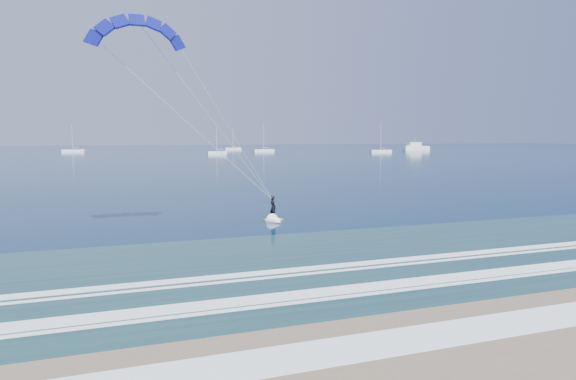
# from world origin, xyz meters

# --- Properties ---
(ground) EXTENTS (900.00, 900.00, 0.00)m
(ground) POSITION_xyz_m (0.00, 0.00, 0.00)
(ground) COLOR #072440
(ground) RESTS_ON ground
(kitesurfer_rig) EXTENTS (15.68, 8.66, 15.40)m
(kitesurfer_rig) POSITION_xyz_m (-8.58, 21.87, 7.91)
(kitesurfer_rig) COLOR #87BD16
(kitesurfer_rig) RESTS_ON ground
(motor_yacht) EXTENTS (14.94, 3.98, 6.18)m
(motor_yacht) POSITION_xyz_m (140.66, 217.55, 1.63)
(motor_yacht) COLOR white
(motor_yacht) RESTS_ON ground
(sailboat_2) EXTENTS (9.48, 2.40, 12.67)m
(sailboat_2) POSITION_xyz_m (-28.03, 241.05, 0.69)
(sailboat_2) COLOR white
(sailboat_2) RESTS_ON ground
(sailboat_3) EXTENTS (7.54, 2.40, 10.62)m
(sailboat_3) POSITION_xyz_m (27.88, 189.35, 0.68)
(sailboat_3) COLOR white
(sailboat_3) RESTS_ON ground
(sailboat_4) EXTENTS (8.80, 2.40, 11.95)m
(sailboat_4) POSITION_xyz_m (51.53, 257.34, 0.68)
(sailboat_4) COLOR white
(sailboat_4) RESTS_ON ground
(sailboat_5) EXTENTS (9.64, 2.40, 13.03)m
(sailboat_5) POSITION_xyz_m (56.18, 216.36, 0.69)
(sailboat_5) COLOR white
(sailboat_5) RESTS_ON ground
(sailboat_6) EXTENTS (10.26, 2.40, 13.69)m
(sailboat_6) POSITION_xyz_m (102.16, 187.66, 0.69)
(sailboat_6) COLOR white
(sailboat_6) RESTS_ON ground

